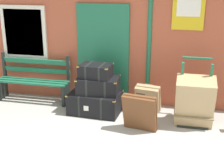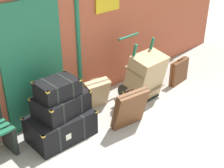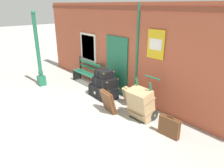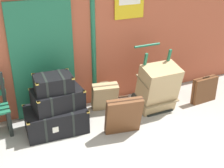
{
  "view_description": "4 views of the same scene",
  "coord_description": "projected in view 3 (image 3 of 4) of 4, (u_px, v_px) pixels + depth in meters",
  "views": [
    {
      "loc": [
        1.17,
        -3.91,
        2.67
      ],
      "look_at": [
        -0.11,
        1.73,
        0.66
      ],
      "focal_mm": 51.32,
      "sensor_mm": 36.0,
      "label": 1
    },
    {
      "loc": [
        -2.79,
        -1.6,
        3.03
      ],
      "look_at": [
        0.7,
        1.82,
        0.52
      ],
      "focal_mm": 49.19,
      "sensor_mm": 36.0,
      "label": 2
    },
    {
      "loc": [
        4.96,
        -2.46,
        3.13
      ],
      "look_at": [
        0.11,
        1.71,
        0.68
      ],
      "focal_mm": 33.49,
      "sensor_mm": 36.0,
      "label": 3
    },
    {
      "loc": [
        -1.46,
        -2.59,
        2.94
      ],
      "look_at": [
        0.5,
        1.65,
        0.74
      ],
      "focal_mm": 48.54,
      "sensor_mm": 36.0,
      "label": 4
    }
  ],
  "objects": [
    {
      "name": "steamer_trunk_base",
      "position": [
        103.0,
        91.0,
        7.49
      ],
      "size": [
        1.05,
        0.71,
        0.43
      ],
      "color": "black",
      "rests_on": "ground"
    },
    {
      "name": "large_brown_trunk",
      "position": [
        141.0,
        104.0,
        5.94
      ],
      "size": [
        0.7,
        0.62,
        0.95
      ],
      "color": "tan",
      "rests_on": "ground"
    },
    {
      "name": "suitcase_umber",
      "position": [
        108.0,
        102.0,
        6.38
      ],
      "size": [
        0.64,
        0.4,
        0.71
      ],
      "color": "brown",
      "rests_on": "ground"
    },
    {
      "name": "platform_bench",
      "position": [
        88.0,
        73.0,
        8.68
      ],
      "size": [
        1.6,
        0.43,
        1.01
      ],
      "color": "#1E6647",
      "rests_on": "ground"
    },
    {
      "name": "lamp_post",
      "position": [
        39.0,
        59.0,
        8.25
      ],
      "size": [
        0.28,
        0.28,
        2.93
      ],
      "color": "#1E6647",
      "rests_on": "ground"
    },
    {
      "name": "steamer_trunk_top",
      "position": [
        104.0,
        74.0,
        7.26
      ],
      "size": [
        0.63,
        0.48,
        0.27
      ],
      "color": "black",
      "rests_on": "steamer_trunk_middle"
    },
    {
      "name": "ground_plane",
      "position": [
        66.0,
        118.0,
        6.13
      ],
      "size": [
        60.0,
        60.0,
        0.0
      ],
      "primitive_type": "plane",
      "color": "#A3A099"
    },
    {
      "name": "suitcase_tan",
      "position": [
        169.0,
        127.0,
        5.22
      ],
      "size": [
        0.56,
        0.17,
        0.56
      ],
      "color": "brown",
      "rests_on": "ground"
    },
    {
      "name": "suitcase_slate",
      "position": [
        129.0,
        96.0,
        6.91
      ],
      "size": [
        0.53,
        0.42,
        0.58
      ],
      "color": "tan",
      "rests_on": "ground"
    },
    {
      "name": "brick_facade",
      "position": [
        129.0,
        52.0,
        7.15
      ],
      "size": [
        10.4,
        0.35,
        3.2
      ],
      "color": "#AD5138",
      "rests_on": "ground"
    },
    {
      "name": "porters_trolley",
      "position": [
        144.0,
        108.0,
        6.12
      ],
      "size": [
        0.71,
        0.63,
        1.19
      ],
      "color": "black",
      "rests_on": "ground"
    },
    {
      "name": "steamer_trunk_middle",
      "position": [
        105.0,
        82.0,
        7.33
      ],
      "size": [
        0.84,
        0.6,
        0.33
      ],
      "color": "black",
      "rests_on": "steamer_trunk_base"
    }
  ]
}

